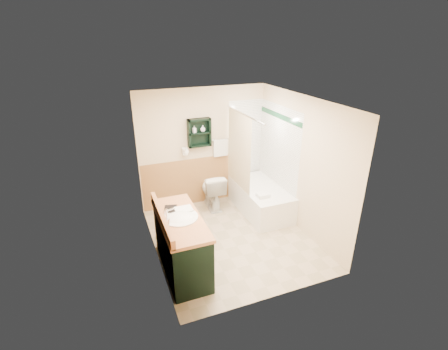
% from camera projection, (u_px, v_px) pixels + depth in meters
% --- Properties ---
extents(floor, '(3.00, 3.00, 0.00)m').
position_uv_depth(floor, '(231.00, 238.00, 5.72)').
color(floor, '#C8B191').
rests_on(floor, ground).
extents(back_wall, '(2.60, 0.04, 2.40)m').
position_uv_depth(back_wall, '(203.00, 147.00, 6.53)').
color(back_wall, '#FFF3C7').
rests_on(back_wall, ground).
extents(left_wall, '(0.04, 3.00, 2.40)m').
position_uv_depth(left_wall, '(150.00, 189.00, 4.80)').
color(left_wall, '#FFF3C7').
rests_on(left_wall, ground).
extents(right_wall, '(0.04, 3.00, 2.40)m').
position_uv_depth(right_wall, '(301.00, 165.00, 5.68)').
color(right_wall, '#FFF3C7').
rests_on(right_wall, ground).
extents(ceiling, '(2.60, 3.00, 0.04)m').
position_uv_depth(ceiling, '(233.00, 100.00, 4.75)').
color(ceiling, white).
rests_on(ceiling, back_wall).
extents(wainscot_left, '(2.98, 2.98, 1.00)m').
position_uv_depth(wainscot_left, '(156.00, 228.00, 5.09)').
color(wainscot_left, tan).
rests_on(wainscot_left, left_wall).
extents(wainscot_back, '(2.58, 2.58, 1.00)m').
position_uv_depth(wainscot_back, '(204.00, 180.00, 6.78)').
color(wainscot_back, tan).
rests_on(wainscot_back, back_wall).
extents(mirror_frame, '(1.30, 1.30, 1.00)m').
position_uv_depth(mirror_frame, '(158.00, 185.00, 4.22)').
color(mirror_frame, brown).
rests_on(mirror_frame, left_wall).
extents(mirror_glass, '(1.20, 1.20, 0.90)m').
position_uv_depth(mirror_glass, '(159.00, 185.00, 4.22)').
color(mirror_glass, white).
rests_on(mirror_glass, left_wall).
extents(tile_right, '(1.50, 1.50, 2.10)m').
position_uv_depth(tile_right, '(277.00, 159.00, 6.36)').
color(tile_right, white).
rests_on(tile_right, right_wall).
extents(tile_back, '(0.95, 0.95, 2.10)m').
position_uv_depth(tile_back, '(250.00, 149.00, 6.90)').
color(tile_back, white).
rests_on(tile_back, back_wall).
extents(tile_accent, '(1.50, 1.50, 0.10)m').
position_uv_depth(tile_accent, '(280.00, 116.00, 6.02)').
color(tile_accent, '#134326').
rests_on(tile_accent, right_wall).
extents(wall_shelf, '(0.45, 0.15, 0.55)m').
position_uv_depth(wall_shelf, '(199.00, 133.00, 6.26)').
color(wall_shelf, black).
rests_on(wall_shelf, back_wall).
extents(hair_dryer, '(0.10, 0.24, 0.18)m').
position_uv_depth(hair_dryer, '(185.00, 151.00, 6.32)').
color(hair_dryer, white).
rests_on(hair_dryer, back_wall).
extents(towel_bar, '(0.40, 0.06, 0.40)m').
position_uv_depth(towel_bar, '(220.00, 139.00, 6.53)').
color(towel_bar, white).
rests_on(towel_bar, back_wall).
extents(curtain_rod, '(0.03, 1.60, 0.03)m').
position_uv_depth(curtain_rod, '(244.00, 114.00, 5.73)').
color(curtain_rod, silver).
rests_on(curtain_rod, back_wall).
extents(shower_curtain, '(1.05, 1.05, 1.70)m').
position_uv_depth(shower_curtain, '(239.00, 156.00, 6.22)').
color(shower_curtain, beige).
rests_on(shower_curtain, curtain_rod).
extents(vanity, '(0.59, 1.41, 0.89)m').
position_uv_depth(vanity, '(182.00, 244.00, 4.81)').
color(vanity, black).
rests_on(vanity, ground).
extents(bathtub, '(0.80, 1.50, 0.53)m').
position_uv_depth(bathtub, '(261.00, 199.00, 6.50)').
color(bathtub, white).
rests_on(bathtub, ground).
extents(toilet, '(0.46, 0.77, 0.74)m').
position_uv_depth(toilet, '(212.00, 190.00, 6.61)').
color(toilet, white).
rests_on(toilet, ground).
extents(counter_towel, '(0.26, 0.20, 0.04)m').
position_uv_depth(counter_towel, '(184.00, 210.00, 4.79)').
color(counter_towel, white).
rests_on(counter_towel, vanity).
extents(vanity_book, '(0.18, 0.07, 0.25)m').
position_uv_depth(vanity_book, '(164.00, 203.00, 4.77)').
color(vanity_book, black).
rests_on(vanity_book, vanity).
extents(tub_towel, '(0.22, 0.18, 0.07)m').
position_uv_depth(tub_towel, '(263.00, 195.00, 5.99)').
color(tub_towel, white).
rests_on(tub_towel, bathtub).
extents(soap_bottle_a, '(0.10, 0.15, 0.06)m').
position_uv_depth(soap_bottle_a, '(194.00, 131.00, 6.21)').
color(soap_bottle_a, white).
rests_on(soap_bottle_a, wall_shelf).
extents(soap_bottle_b, '(0.12, 0.15, 0.10)m').
position_uv_depth(soap_bottle_b, '(203.00, 129.00, 6.26)').
color(soap_bottle_b, white).
rests_on(soap_bottle_b, wall_shelf).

